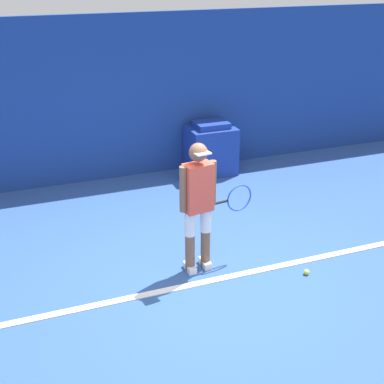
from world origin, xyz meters
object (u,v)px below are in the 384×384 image
(covered_chair, at_px, (211,149))
(tennis_ball, at_px, (307,272))
(tennis_player, at_px, (199,202))
(water_bottle, at_px, (181,174))

(covered_chair, bearing_deg, tennis_ball, -93.27)
(tennis_player, distance_m, water_bottle, 2.96)
(tennis_ball, relative_size, water_bottle, 0.26)
(tennis_ball, xyz_separation_m, covered_chair, (0.20, 3.57, 0.42))
(tennis_player, height_order, covered_chair, tennis_player)
(water_bottle, bearing_deg, covered_chair, 17.44)
(tennis_player, bearing_deg, water_bottle, 66.74)
(tennis_player, height_order, water_bottle, tennis_player)
(covered_chair, distance_m, water_bottle, 0.74)
(tennis_ball, xyz_separation_m, water_bottle, (-0.43, 3.37, 0.09))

